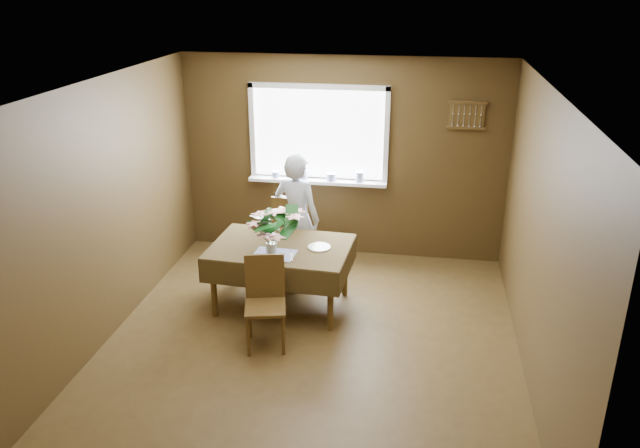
% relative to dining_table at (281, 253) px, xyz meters
% --- Properties ---
extents(floor, '(4.50, 4.50, 0.00)m').
position_rel_dining_table_xyz_m(floor, '(0.45, -0.72, -0.62)').
color(floor, '#493519').
rests_on(floor, ground).
extents(ceiling, '(4.50, 4.50, 0.00)m').
position_rel_dining_table_xyz_m(ceiling, '(0.45, -0.72, 1.88)').
color(ceiling, white).
rests_on(ceiling, wall_back).
extents(wall_back, '(4.00, 0.00, 4.00)m').
position_rel_dining_table_xyz_m(wall_back, '(0.45, 1.53, 0.63)').
color(wall_back, brown).
rests_on(wall_back, floor).
extents(wall_front, '(4.00, 0.00, 4.00)m').
position_rel_dining_table_xyz_m(wall_front, '(0.45, -2.97, 0.63)').
color(wall_front, brown).
rests_on(wall_front, floor).
extents(wall_left, '(0.00, 4.50, 4.50)m').
position_rel_dining_table_xyz_m(wall_left, '(-1.55, -0.72, 0.63)').
color(wall_left, brown).
rests_on(wall_left, floor).
extents(wall_right, '(0.00, 4.50, 4.50)m').
position_rel_dining_table_xyz_m(wall_right, '(2.45, -0.72, 0.63)').
color(wall_right, brown).
rests_on(wall_right, floor).
extents(window_assembly, '(1.72, 0.20, 1.22)m').
position_rel_dining_table_xyz_m(window_assembly, '(0.16, 1.48, 0.74)').
color(window_assembly, white).
rests_on(window_assembly, wall_back).
extents(spoon_rack, '(0.44, 0.05, 0.33)m').
position_rel_dining_table_xyz_m(spoon_rack, '(1.90, 1.50, 1.23)').
color(spoon_rack, brown).
rests_on(spoon_rack, wall_back).
extents(dining_table, '(1.51, 1.08, 0.71)m').
position_rel_dining_table_xyz_m(dining_table, '(0.00, 0.00, 0.00)').
color(dining_table, brown).
rests_on(dining_table, floor).
extents(chair_far, '(0.46, 0.46, 1.00)m').
position_rel_dining_table_xyz_m(chair_far, '(-0.04, 0.79, -0.08)').
color(chair_far, brown).
rests_on(chair_far, floor).
extents(chair_near, '(0.46, 0.46, 0.89)m').
position_rel_dining_table_xyz_m(chair_near, '(0.01, -0.74, -0.13)').
color(chair_near, brown).
rests_on(chair_near, floor).
extents(seated_woman, '(0.64, 0.51, 1.53)m').
position_rel_dining_table_xyz_m(seated_woman, '(0.04, 0.67, 0.14)').
color(seated_woman, white).
rests_on(seated_woman, floor).
extents(flower_bouquet, '(0.55, 0.55, 0.47)m').
position_rel_dining_table_xyz_m(flower_bouquet, '(-0.04, -0.25, 0.39)').
color(flower_bouquet, white).
rests_on(flower_bouquet, dining_table).
extents(side_plate, '(0.30, 0.30, 0.01)m').
position_rel_dining_table_xyz_m(side_plate, '(0.41, 0.02, 0.09)').
color(side_plate, white).
rests_on(side_plate, dining_table).
extents(table_knife, '(0.08, 0.24, 0.00)m').
position_rel_dining_table_xyz_m(table_knife, '(0.17, -0.24, 0.09)').
color(table_knife, silver).
rests_on(table_knife, dining_table).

